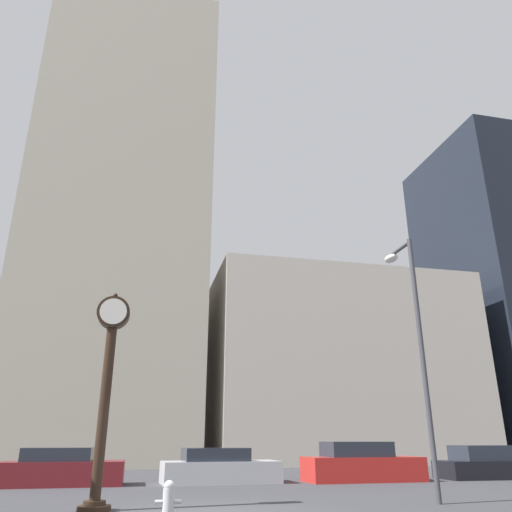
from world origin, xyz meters
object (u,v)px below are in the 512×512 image
Objects in this scene: street_lamp_right at (412,323)px; car_red at (361,464)px; fire_hydrant_near at (168,499)px; car_silver at (219,468)px; car_maroon at (62,469)px; street_clock at (107,379)px; car_black at (488,465)px.

car_red is at bearing 80.76° from street_lamp_right.
fire_hydrant_near is 8.21m from street_lamp_right.
fire_hydrant_near is (-2.37, -8.48, -0.16)m from car_silver.
car_maroon reaches higher than car_silver.
car_red reaches higher than car_maroon.
car_silver is at bearing 121.96° from street_lamp_right.
car_maroon is at bearing 175.62° from car_silver.
car_red is (9.52, 6.63, -2.31)m from street_clock.
fire_hydrant_near is (1.57, -1.49, -2.56)m from street_clock.
street_lamp_right is at bearing -1.21° from street_clock.
car_black reaches higher than fire_hydrant_near.
car_maroon is 16.99m from car_black.
car_maroon is 5.81× the size of fire_hydrant_near.
car_black reaches higher than car_maroon.
car_silver is at bearing -0.93° from car_maroon.
car_silver is 5.59m from car_red.
street_clock is at bearing -122.66° from car_silver.
car_maroon is at bearing 144.22° from street_lamp_right.
fire_hydrant_near is at bearing -43.49° from street_clock.
fire_hydrant_near is at bearing -108.84° from car_silver.
car_red is 11.37m from fire_hydrant_near.
car_silver is 0.62× the size of street_lamp_right.
street_lamp_right is (6.84, 1.32, 4.35)m from fire_hydrant_near.
street_clock is at bearing 136.51° from fire_hydrant_near.
car_red is at bearing 45.62° from fire_hydrant_near.
car_maroon reaches higher than fire_hydrant_near.
car_maroon is (-1.68, 7.10, -2.39)m from street_clock.
car_maroon is 0.91× the size of car_red.
street_clock is 8.61m from street_lamp_right.
car_silver reaches higher than fire_hydrant_near.
car_maroon is at bearing 103.33° from street_clock.
car_black is 16.04m from fire_hydrant_near.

